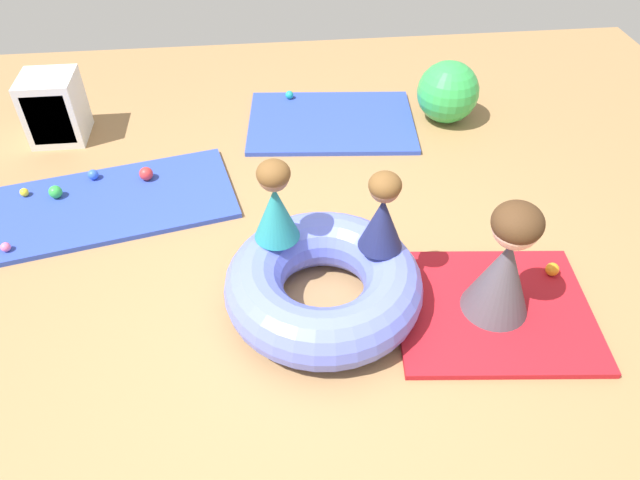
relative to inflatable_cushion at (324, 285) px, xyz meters
name	(u,v)px	position (x,y,z in m)	size (l,w,h in m)	color
ground_plane	(315,308)	(-0.06, -0.02, -0.18)	(8.00, 8.00, 0.00)	#9E7549
gym_mat_near_right	(111,203)	(-1.47, 1.16, -0.16)	(1.80, 0.91, 0.04)	#2D47B7
gym_mat_center_rear	(331,122)	(0.31, 2.16, -0.16)	(1.47, 1.04, 0.04)	#2D47B7
gym_mat_near_left	(493,309)	(1.03, -0.17, -0.16)	(1.19, 1.01, 0.04)	#B21923
inflatable_cushion	(324,285)	(0.00, 0.00, 0.00)	(1.20, 1.20, 0.36)	#6070E5
child_in_navy	(383,212)	(0.36, 0.12, 0.43)	(0.37, 0.37, 0.52)	navy
child_in_teal	(275,202)	(-0.26, 0.28, 0.44)	(0.34, 0.34, 0.54)	teal
adult_seated	(506,262)	(1.03, -0.17, 0.24)	(0.54, 0.54, 0.79)	#4C4751
play_ball_red	(146,174)	(-1.23, 1.42, -0.09)	(0.11, 0.11, 0.11)	red
play_ball_green	(55,192)	(-1.88, 1.26, -0.09)	(0.10, 0.10, 0.10)	green
play_ball_orange	(552,269)	(1.49, 0.07, -0.10)	(0.09, 0.09, 0.09)	orange
play_ball_teal	(289,95)	(-0.03, 2.59, -0.10)	(0.08, 0.08, 0.08)	teal
play_ball_pink	(6,247)	(-2.08, 0.68, -0.11)	(0.07, 0.07, 0.07)	pink
play_ball_blue	(93,175)	(-1.64, 1.47, -0.10)	(0.08, 0.08, 0.08)	blue
play_ball_yellow	(24,192)	(-2.12, 1.30, -0.11)	(0.06, 0.06, 0.06)	yellow
exercise_ball_large	(448,92)	(1.34, 2.13, 0.09)	(0.54, 0.54, 0.54)	green
storage_cube	(54,109)	(-2.03, 2.18, 0.10)	(0.44, 0.44, 0.56)	silver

